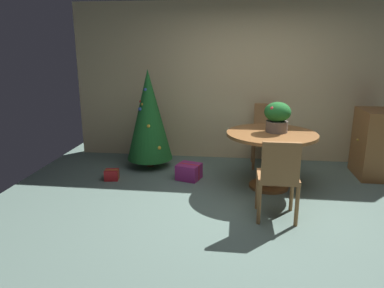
{
  "coord_description": "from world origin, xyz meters",
  "views": [
    {
      "loc": [
        -0.24,
        -3.84,
        1.86
      ],
      "look_at": [
        -0.76,
        0.33,
        0.72
      ],
      "focal_mm": 33.31,
      "sensor_mm": 36.0,
      "label": 1
    }
  ],
  "objects": [
    {
      "name": "round_dining_table",
      "position": [
        0.24,
        0.85,
        0.57
      ],
      "size": [
        1.2,
        1.2,
        0.77
      ],
      "color": "brown",
      "rests_on": "ground_plane"
    },
    {
      "name": "holiday_tree",
      "position": [
        -1.6,
        1.51,
        0.84
      ],
      "size": [
        0.72,
        0.72,
        1.55
      ],
      "color": "brown",
      "rests_on": "ground_plane"
    },
    {
      "name": "ground_plane",
      "position": [
        0.0,
        0.0,
        0.0
      ],
      "size": [
        6.6,
        6.6,
        0.0
      ],
      "primitive_type": "plane",
      "color": "slate"
    },
    {
      "name": "flower_vase",
      "position": [
        0.3,
        0.9,
        0.99
      ],
      "size": [
        0.35,
        0.35,
        0.4
      ],
      "color": "#665B51",
      "rests_on": "round_dining_table"
    },
    {
      "name": "wooden_cabinet",
      "position": [
        1.81,
        1.5,
        0.5
      ],
      "size": [
        0.54,
        0.68,
        1.0
      ],
      "color": "brown",
      "rests_on": "ground_plane"
    },
    {
      "name": "wooden_chair_far",
      "position": [
        0.24,
        1.85,
        0.54
      ],
      "size": [
        0.42,
        0.45,
        0.99
      ],
      "color": "#9E6B3D",
      "rests_on": "ground_plane"
    },
    {
      "name": "gift_box_purple",
      "position": [
        -0.9,
        1.03,
        0.11
      ],
      "size": [
        0.39,
        0.37,
        0.23
      ],
      "color": "#9E287A",
      "rests_on": "ground_plane"
    },
    {
      "name": "gift_box_red",
      "position": [
        -2.01,
        0.85,
        0.07
      ],
      "size": [
        0.22,
        0.19,
        0.15
      ],
      "color": "red",
      "rests_on": "ground_plane"
    },
    {
      "name": "back_wall_panel",
      "position": [
        0.0,
        2.2,
        1.3
      ],
      "size": [
        6.0,
        0.1,
        2.6
      ],
      "primitive_type": "cube",
      "color": "beige",
      "rests_on": "ground_plane"
    },
    {
      "name": "wooden_chair_near",
      "position": [
        0.24,
        -0.12,
        0.53
      ],
      "size": [
        0.44,
        0.43,
        0.93
      ],
      "color": "#9E6B3D",
      "rests_on": "ground_plane"
    }
  ]
}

